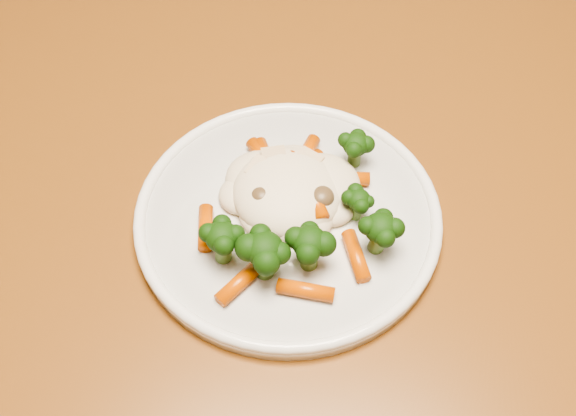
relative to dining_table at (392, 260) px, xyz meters
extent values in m
cube|color=brown|center=(0.00, 0.00, 0.09)|extent=(1.19, 0.90, 0.04)
cube|color=brown|center=(-0.42, 0.38, -0.28)|extent=(0.07, 0.07, 0.71)
cylinder|color=white|center=(-0.10, -0.04, 0.12)|extent=(0.25, 0.25, 0.01)
ellipsoid|color=beige|center=(-0.10, -0.02, 0.15)|extent=(0.11, 0.10, 0.04)
ellipsoid|color=black|center=(-0.15, -0.08, 0.14)|extent=(0.04, 0.04, 0.04)
ellipsoid|color=black|center=(-0.12, -0.09, 0.15)|extent=(0.05, 0.05, 0.04)
ellipsoid|color=black|center=(-0.09, -0.09, 0.14)|extent=(0.04, 0.04, 0.04)
ellipsoid|color=black|center=(-0.03, -0.07, 0.14)|extent=(0.04, 0.04, 0.04)
ellipsoid|color=black|center=(-0.05, -0.04, 0.14)|extent=(0.03, 0.03, 0.03)
ellipsoid|color=black|center=(-0.05, 0.02, 0.14)|extent=(0.04, 0.04, 0.03)
cylinder|color=#DF5A05|center=(-0.12, 0.02, 0.13)|extent=(0.04, 0.05, 0.01)
cylinder|color=#DF5A05|center=(-0.09, 0.01, 0.13)|extent=(0.04, 0.04, 0.01)
cylinder|color=#DF5A05|center=(-0.05, 0.00, 0.13)|extent=(0.04, 0.01, 0.01)
cylinder|color=#DF5A05|center=(-0.17, -0.06, 0.13)|extent=(0.01, 0.04, 0.01)
cylinder|color=#DF5A05|center=(-0.14, -0.11, 0.13)|extent=(0.04, 0.04, 0.01)
cylinder|color=#DF5A05|center=(-0.09, -0.11, 0.13)|extent=(0.05, 0.02, 0.01)
cylinder|color=#DF5A05|center=(-0.05, -0.08, 0.13)|extent=(0.02, 0.05, 0.01)
cylinder|color=#DF5A05|center=(-0.08, -0.03, 0.14)|extent=(0.03, 0.05, 0.01)
cylinder|color=#DF5A05|center=(-0.11, -0.01, 0.14)|extent=(0.04, 0.05, 0.01)
cylinder|color=#DF5A05|center=(-0.12, 0.01, 0.13)|extent=(0.03, 0.05, 0.01)
cylinder|color=#DF5A05|center=(-0.09, 0.02, 0.13)|extent=(0.03, 0.04, 0.01)
ellipsoid|color=brown|center=(-0.10, -0.03, 0.15)|extent=(0.02, 0.02, 0.02)
ellipsoid|color=brown|center=(-0.08, -0.03, 0.15)|extent=(0.02, 0.02, 0.01)
ellipsoid|color=brown|center=(-0.12, -0.03, 0.15)|extent=(0.02, 0.02, 0.01)
cube|color=beige|center=(-0.12, 0.01, 0.14)|extent=(0.02, 0.02, 0.01)
cube|color=beige|center=(-0.09, 0.01, 0.14)|extent=(0.03, 0.02, 0.01)
cube|color=beige|center=(-0.13, 0.00, 0.14)|extent=(0.02, 0.02, 0.01)
camera|label=1|loc=(-0.10, -0.39, 0.60)|focal=45.00mm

